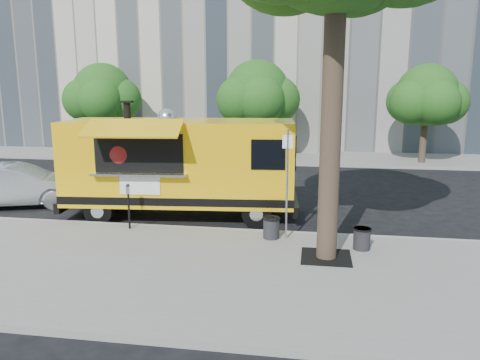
% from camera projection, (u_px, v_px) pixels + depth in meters
% --- Properties ---
extents(ground, '(120.00, 120.00, 0.00)m').
position_uv_depth(ground, '(239.00, 225.00, 14.49)').
color(ground, black).
rests_on(ground, ground).
extents(sidewalk, '(60.00, 6.00, 0.15)m').
position_uv_depth(sidewalk, '(211.00, 273.00, 10.60)').
color(sidewalk, gray).
rests_on(sidewalk, ground).
extents(curb, '(60.00, 0.14, 0.16)m').
position_uv_depth(curb, '(234.00, 232.00, 13.57)').
color(curb, '#999993').
rests_on(curb, ground).
extents(far_sidewalk, '(60.00, 5.00, 0.15)m').
position_uv_depth(far_sidewalk, '(275.00, 157.00, 27.53)').
color(far_sidewalk, gray).
rests_on(far_sidewalk, ground).
extents(building_mid, '(20.00, 14.00, 20.00)m').
position_uv_depth(building_mid, '(459.00, 2.00, 32.90)').
color(building_mid, gray).
rests_on(building_mid, ground).
extents(tree_well, '(1.20, 1.20, 0.02)m').
position_uv_depth(tree_well, '(326.00, 257.00, 11.35)').
color(tree_well, black).
rests_on(tree_well, sidewalk).
extents(far_tree_a, '(3.42, 3.42, 5.36)m').
position_uv_depth(far_tree_a, '(103.00, 93.00, 27.17)').
color(far_tree_a, '#33261C').
rests_on(far_tree_a, far_sidewalk).
extents(far_tree_b, '(3.60, 3.60, 5.50)m').
position_uv_depth(far_tree_b, '(257.00, 92.00, 26.16)').
color(far_tree_b, '#33261C').
rests_on(far_tree_b, far_sidewalk).
extents(far_tree_c, '(3.24, 3.24, 5.21)m').
position_uv_depth(far_tree_c, '(427.00, 95.00, 24.51)').
color(far_tree_c, '#33261C').
rests_on(far_tree_c, far_sidewalk).
extents(sign_post, '(0.28, 0.06, 3.00)m').
position_uv_depth(sign_post, '(287.00, 177.00, 12.38)').
color(sign_post, silver).
rests_on(sign_post, sidewalk).
extents(parking_meter, '(0.11, 0.11, 1.33)m').
position_uv_depth(parking_meter, '(128.00, 201.00, 13.44)').
color(parking_meter, black).
rests_on(parking_meter, sidewalk).
extents(food_truck, '(7.72, 4.01, 3.74)m').
position_uv_depth(food_truck, '(179.00, 164.00, 14.99)').
color(food_truck, yellow).
rests_on(food_truck, ground).
extents(sedan, '(4.87, 3.02, 1.52)m').
position_uv_depth(sedan, '(17.00, 186.00, 16.53)').
color(sedan, silver).
rests_on(sedan, ground).
extents(trash_bin_left, '(0.46, 0.46, 0.56)m').
position_uv_depth(trash_bin_left, '(362.00, 238.00, 11.84)').
color(trash_bin_left, black).
rests_on(trash_bin_left, sidewalk).
extents(trash_bin_right, '(0.48, 0.48, 0.58)m').
position_uv_depth(trash_bin_right, '(271.00, 227.00, 12.71)').
color(trash_bin_right, '#232325').
rests_on(trash_bin_right, sidewalk).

